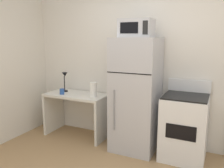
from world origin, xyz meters
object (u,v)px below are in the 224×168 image
object	(u,v)px
coffee_mug	(62,92)
oven_range	(184,127)
refrigerator	(136,95)
paper_towel_roll	(93,90)
desk	(77,107)
desk_lamp	(65,79)
microwave	(137,28)

from	to	relation	value
coffee_mug	oven_range	distance (m)	2.06
coffee_mug	refrigerator	xyz separation A→B (m)	(1.31, 0.08, 0.05)
refrigerator	oven_range	xyz separation A→B (m)	(0.72, 0.02, -0.39)
paper_towel_roll	desk	bearing A→B (deg)	171.39
paper_towel_roll	refrigerator	distance (m)	0.73
desk_lamp	coffee_mug	bearing A→B (deg)	-69.55
desk	microwave	world-z (taller)	microwave
desk	oven_range	distance (m)	1.82
paper_towel_roll	oven_range	bearing A→B (deg)	1.26
coffee_mug	refrigerator	world-z (taller)	refrigerator
desk	oven_range	bearing A→B (deg)	-0.75
coffee_mug	microwave	distance (m)	1.67
desk	refrigerator	distance (m)	1.15
coffee_mug	refrigerator	size ratio (longest dim) A/B	0.06
refrigerator	desk_lamp	bearing A→B (deg)	175.92
desk_lamp	refrigerator	bearing A→B (deg)	-4.08
coffee_mug	microwave	size ratio (longest dim) A/B	0.21
desk_lamp	paper_towel_roll	world-z (taller)	desk_lamp
refrigerator	microwave	distance (m)	0.98
oven_range	coffee_mug	bearing A→B (deg)	-177.15
desk	coffee_mug	bearing A→B (deg)	-149.51
refrigerator	microwave	world-z (taller)	microwave
paper_towel_roll	oven_range	size ratio (longest dim) A/B	0.22
refrigerator	oven_range	size ratio (longest dim) A/B	1.55
oven_range	microwave	bearing A→B (deg)	-176.88
coffee_mug	refrigerator	bearing A→B (deg)	3.63
microwave	desk_lamp	bearing A→B (deg)	175.05
desk	paper_towel_roll	distance (m)	0.51
coffee_mug	oven_range	size ratio (longest dim) A/B	0.09
paper_towel_roll	microwave	size ratio (longest dim) A/B	0.52
desk_lamp	microwave	bearing A→B (deg)	-4.95
coffee_mug	desk	bearing A→B (deg)	30.49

